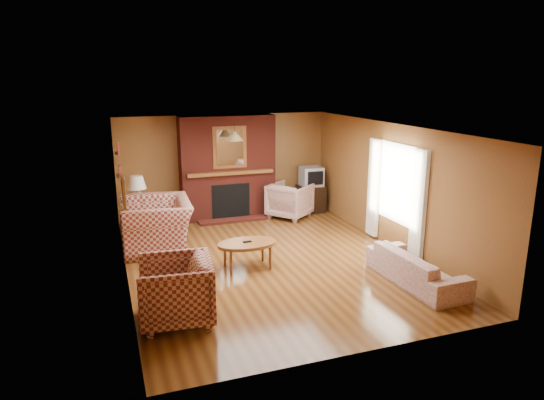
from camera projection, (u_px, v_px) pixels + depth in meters
name	position (u px, v px, depth m)	size (l,w,h in m)	color
floor	(270.00, 260.00, 8.84)	(6.50, 6.50, 0.00)	#4F2A11
ceiling	(270.00, 128.00, 8.25)	(6.50, 6.50, 0.00)	silver
wall_back	(225.00, 165.00, 11.51)	(6.50, 6.50, 0.00)	brown
wall_front	(362.00, 260.00, 5.58)	(6.50, 6.50, 0.00)	brown
wall_left	(122.00, 209.00, 7.74)	(6.50, 6.50, 0.00)	brown
wall_right	(392.00, 186.00, 9.35)	(6.50, 6.50, 0.00)	brown
fireplace	(228.00, 168.00, 11.28)	(2.20, 0.82, 2.40)	#591B13
window_right	(395.00, 192.00, 9.17)	(0.10, 1.85, 2.00)	beige
bookshelf	(119.00, 161.00, 9.38)	(0.09, 0.55, 0.71)	brown
botanical_print	(124.00, 192.00, 7.39)	(0.05, 0.40, 0.50)	brown
pendant_light	(235.00, 136.00, 10.45)	(0.36, 0.36, 0.48)	black
plaid_loveseat	(157.00, 224.00, 9.36)	(1.48, 1.29, 0.96)	maroon
plaid_armchair	(175.00, 291.00, 6.54)	(0.96, 0.99, 0.90)	maroon
floral_sofa	(416.00, 267.00, 7.80)	(1.85, 0.72, 0.54)	beige
floral_armchair	(290.00, 200.00, 11.46)	(0.87, 0.90, 0.82)	beige
coffee_table	(247.00, 245.00, 8.40)	(1.05, 0.65, 0.49)	brown
side_table	(139.00, 219.00, 10.33)	(0.45, 0.45, 0.60)	brown
table_lamp	(137.00, 189.00, 10.17)	(0.39, 0.39, 0.64)	white
tv_stand	(311.00, 198.00, 11.98)	(0.60, 0.55, 0.66)	black
crt_tv	(311.00, 176.00, 11.84)	(0.53, 0.53, 0.46)	#9D9FA4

